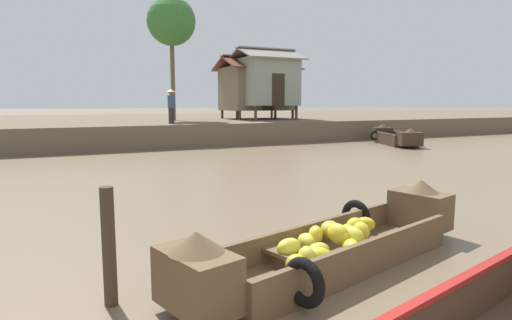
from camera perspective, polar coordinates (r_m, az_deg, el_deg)
The scene contains 9 objects.
ground_plane at distance 11.08m, azimuth -15.19°, elevation -3.67°, with size 300.00×300.00×0.00m, color #726047.
riverbank_strip at distance 29.33m, azimuth -22.06°, elevation 3.98°, with size 160.00×20.00×1.09m, color brown.
banana_boat at distance 5.77m, azimuth 10.37°, elevation -10.72°, with size 4.84×2.35×0.89m.
fishing_skiff_distant at distance 23.01m, azimuth 17.82°, elevation 2.84°, with size 2.61×4.41×0.94m.
stilt_house_mid_right at distance 27.36m, azimuth 0.12°, elevation 9.46°, with size 4.68×3.66×3.84m.
stilt_house_right at distance 26.26m, azimuth 1.35°, elevation 10.36°, with size 3.77×3.50×4.22m.
palm_tree_mid at distance 25.81m, azimuth -11.08°, elevation 17.42°, with size 2.71×2.71×6.88m.
vendor_person at distance 21.39m, azimuth -11.10°, elevation 7.20°, with size 0.44×0.44×1.66m.
mooring_post at distance 4.81m, azimuth -18.80°, elevation -10.78°, with size 0.14×0.14×1.26m, color #423323.
Camera 1 is at (-1.97, -0.70, 2.12)m, focal length 30.39 mm.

